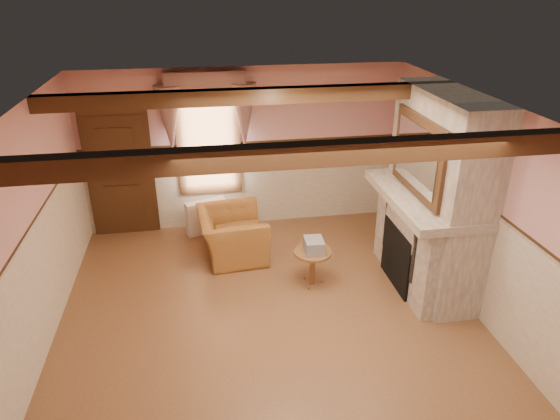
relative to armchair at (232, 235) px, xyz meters
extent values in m
cube|color=brown|center=(0.35, -1.81, -0.37)|extent=(5.50, 6.00, 0.01)
cube|color=silver|center=(0.35, -1.81, 2.43)|extent=(5.50, 6.00, 0.01)
cube|color=#D89595|center=(0.35, 1.19, 1.03)|extent=(5.50, 0.02, 2.80)
cube|color=#D89595|center=(-2.40, -1.81, 1.03)|extent=(0.02, 6.00, 2.80)
cube|color=#D89595|center=(3.10, -1.81, 1.03)|extent=(0.02, 6.00, 2.80)
cube|color=black|center=(2.35, -1.21, 0.08)|extent=(0.20, 0.95, 0.90)
imported|color=#9E662D|center=(0.00, 0.00, 0.00)|extent=(1.09, 1.22, 0.75)
cylinder|color=brown|center=(1.08, -1.02, -0.10)|extent=(0.57, 0.57, 0.55)
cube|color=#B7AD8C|center=(1.09, -1.04, 0.28)|extent=(0.27, 0.33, 0.20)
cube|color=white|center=(-0.38, 0.89, -0.07)|extent=(0.72, 0.38, 0.60)
imported|color=brown|center=(2.59, -1.07, 1.09)|extent=(0.34, 0.34, 0.08)
cube|color=black|center=(2.59, -0.56, 1.15)|extent=(0.14, 0.24, 0.20)
cylinder|color=#BC8F35|center=(2.59, -0.64, 1.19)|extent=(0.11, 0.11, 0.28)
cylinder|color=#B33016|center=(2.59, -1.75, 1.13)|extent=(0.06, 0.06, 0.16)
cylinder|color=gold|center=(2.59, -1.86, 1.11)|extent=(0.06, 0.06, 0.12)
cube|color=gray|center=(2.77, -1.21, 1.03)|extent=(0.85, 2.00, 2.80)
cube|color=gray|center=(2.59, -1.21, 0.99)|extent=(1.05, 2.05, 0.12)
cube|color=silver|center=(2.41, -1.21, 1.60)|extent=(0.06, 1.44, 1.04)
cube|color=black|center=(-1.75, 1.13, 0.68)|extent=(1.10, 0.10, 2.10)
cube|color=white|center=(-0.25, 1.16, 1.28)|extent=(1.06, 0.08, 2.02)
cube|color=gray|center=(-0.25, 1.07, 1.88)|extent=(1.30, 0.14, 1.40)
cube|color=black|center=(0.35, -3.01, 2.33)|extent=(5.50, 0.18, 0.20)
cube|color=black|center=(0.35, -0.61, 2.33)|extent=(5.50, 0.18, 0.20)
camera|label=1|loc=(-0.41, -7.05, 3.73)|focal=32.00mm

